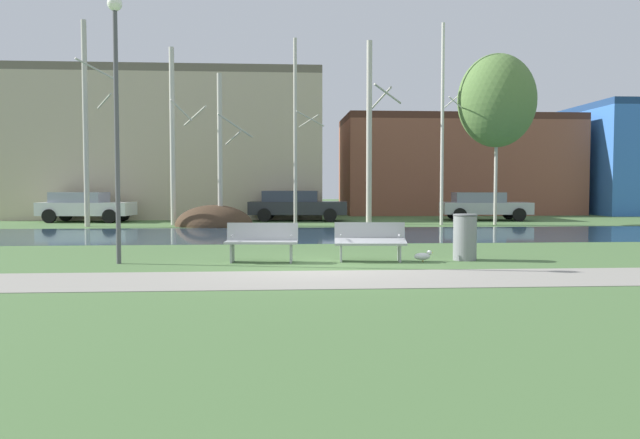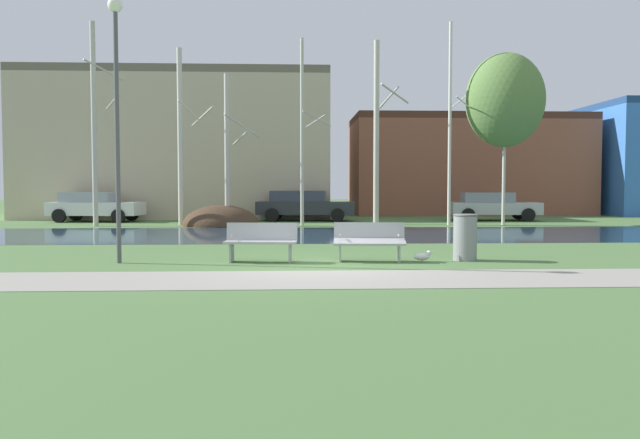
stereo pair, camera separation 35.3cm
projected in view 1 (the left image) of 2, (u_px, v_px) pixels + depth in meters
ground_plane at (300, 232)px, 23.39m from camera, size 120.00×120.00×0.00m
paved_path_strip at (325, 279)px, 11.56m from camera, size 60.00×2.29×0.01m
river_band at (301, 234)px, 22.32m from camera, size 80.00×7.36×0.01m
soil_mound at (214, 226)px, 27.26m from camera, size 3.32×3.18×1.79m
bench_left at (262, 241)px, 14.18m from camera, size 1.64×0.69×0.87m
bench_right at (370, 240)px, 14.35m from camera, size 1.64×0.69×0.87m
trash_bin at (465, 236)px, 14.57m from camera, size 0.56×0.56×1.06m
seagull at (423, 256)px, 14.26m from camera, size 0.44×0.16×0.26m
streetlamp at (116, 88)px, 13.73m from camera, size 0.32×0.32×5.76m
birch_far_left at (86, 122)px, 26.47m from camera, size 1.44×2.46×8.55m
birch_left at (173, 135)px, 27.60m from camera, size 1.62×2.39×7.68m
birch_center_left at (221, 149)px, 26.83m from camera, size 1.51×2.31×6.43m
birch_center at (296, 132)px, 27.12m from camera, size 1.32×2.27×7.96m
birch_center_right at (370, 131)px, 28.25m from camera, size 1.55×2.41×8.11m
birch_right at (443, 123)px, 27.60m from camera, size 1.49×2.39×8.73m
birch_far_right at (497, 101)px, 27.72m from camera, size 3.38×3.38×7.44m
parked_van_nearest_white at (85, 206)px, 30.07m from camera, size 4.41×2.32×1.41m
parked_sedan_second_dark at (296, 205)px, 31.11m from camera, size 4.90×2.31×1.47m
parked_hatch_third_silver at (483, 205)px, 31.62m from camera, size 4.46×2.41×1.39m
building_beige_block at (175, 148)px, 36.28m from camera, size 16.12×9.78×7.75m
building_brick_low at (456, 166)px, 39.40m from camera, size 13.91×6.40×5.93m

